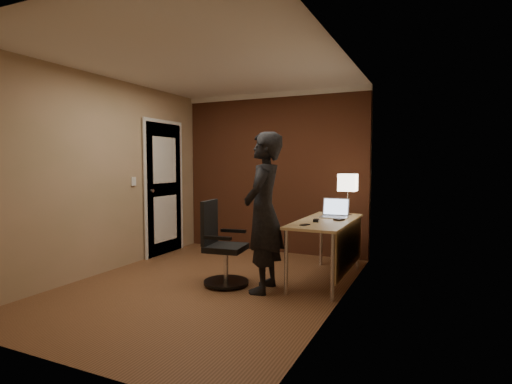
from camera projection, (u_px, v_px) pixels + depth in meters
room at (246, 165)px, 6.02m from camera, size 4.00×4.00×4.00m
desk at (332, 231)px, 4.72m from camera, size 0.60×1.50×0.73m
desk_lamp at (348, 183)px, 5.11m from camera, size 0.22×0.22×0.54m
laptop at (335, 212)px, 4.98m from camera, size 0.34×0.27×0.23m
mouse at (316, 220)px, 4.58m from camera, size 0.07×0.11×0.03m
phone at (305, 225)px, 4.33m from camera, size 0.10×0.13×0.01m
wallet at (339, 219)px, 4.69m from camera, size 0.12×0.14×0.02m
office_chair at (221, 249)px, 4.59m from camera, size 0.52×0.56×0.95m
person at (264, 212)px, 4.34m from camera, size 0.49×0.68×1.74m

